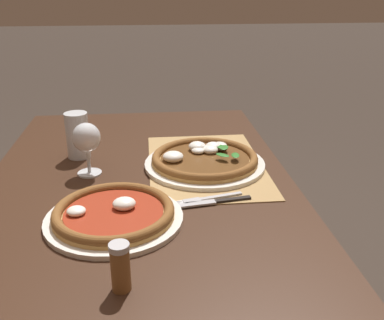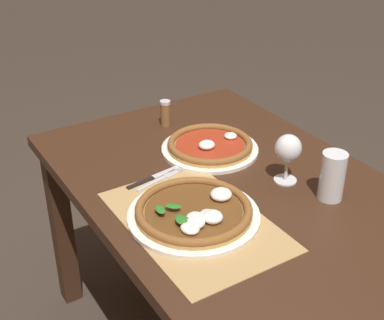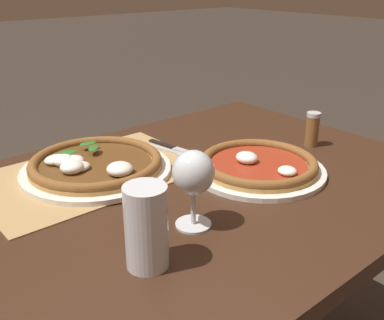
{
  "view_description": "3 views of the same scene",
  "coord_description": "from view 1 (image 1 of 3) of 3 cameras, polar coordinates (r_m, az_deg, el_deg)",
  "views": [
    {
      "loc": [
        -1.17,
        -0.03,
        1.28
      ],
      "look_at": [
        -0.11,
        -0.14,
        0.84
      ],
      "focal_mm": 42.0,
      "sensor_mm": 36.0,
      "label": 1
    },
    {
      "loc": [
        1.08,
        -0.83,
        1.59
      ],
      "look_at": [
        -0.16,
        -0.06,
        0.77
      ],
      "focal_mm": 50.0,
      "sensor_mm": 36.0,
      "label": 2
    },
    {
      "loc": [
        0.54,
        0.72,
        1.19
      ],
      "look_at": [
        -0.11,
        -0.04,
        0.77
      ],
      "focal_mm": 42.0,
      "sensor_mm": 36.0,
      "label": 3
    }
  ],
  "objects": [
    {
      "name": "fork",
      "position": [
        1.16,
        1.69,
        -4.94
      ],
      "size": [
        0.06,
        0.2,
        0.0
      ],
      "color": "#B7B7BC",
      "rests_on": "paper_placemat"
    },
    {
      "name": "wine_glass",
      "position": [
        1.31,
        -13.24,
        2.51
      ],
      "size": [
        0.08,
        0.08,
        0.16
      ],
      "color": "silver",
      "rests_on": "dining_table"
    },
    {
      "name": "paper_placemat",
      "position": [
        1.37,
        1.75,
        -0.57
      ],
      "size": [
        0.52,
        0.34,
        0.0
      ],
      "primitive_type": "cube",
      "color": "#A88451",
      "rests_on": "dining_table"
    },
    {
      "name": "pint_glass",
      "position": [
        1.46,
        -14.32,
        2.95
      ],
      "size": [
        0.07,
        0.07,
        0.15
      ],
      "color": "silver",
      "rests_on": "dining_table"
    },
    {
      "name": "pizza_near",
      "position": [
        1.36,
        1.58,
        0.1
      ],
      "size": [
        0.36,
        0.36,
        0.05
      ],
      "color": "silver",
      "rests_on": "paper_placemat"
    },
    {
      "name": "pizza_far",
      "position": [
        1.08,
        -9.91,
        -6.76
      ],
      "size": [
        0.33,
        0.33,
        0.05
      ],
      "color": "silver",
      "rests_on": "dining_table"
    },
    {
      "name": "knife",
      "position": [
        1.14,
        2.35,
        -5.38
      ],
      "size": [
        0.05,
        0.22,
        0.01
      ],
      "color": "black",
      "rests_on": "paper_placemat"
    },
    {
      "name": "pepper_shaker",
      "position": [
        0.84,
        -9.08,
        -13.24
      ],
      "size": [
        0.04,
        0.04,
        0.1
      ],
      "color": "brown",
      "rests_on": "dining_table"
    },
    {
      "name": "dining_table",
      "position": [
        1.34,
        -6.47,
        -6.46
      ],
      "size": [
        1.34,
        0.87,
        0.74
      ],
      "color": "#382114",
      "rests_on": "ground"
    }
  ]
}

